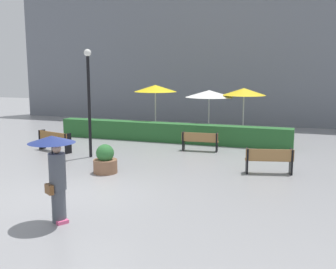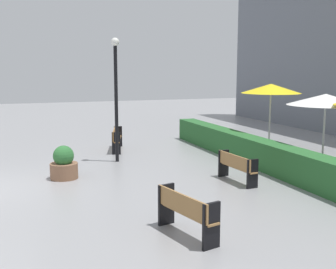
{
  "view_description": "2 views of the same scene",
  "coord_description": "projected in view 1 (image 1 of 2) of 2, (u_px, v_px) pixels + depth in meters",
  "views": [
    {
      "loc": [
        5.77,
        -9.51,
        3.49
      ],
      "look_at": [
        1.0,
        4.1,
        1.1
      ],
      "focal_mm": 42.77,
      "sensor_mm": 36.0,
      "label": 1
    },
    {
      "loc": [
        11.77,
        0.93,
        3.18
      ],
      "look_at": [
        0.75,
        4.96,
        1.35
      ],
      "focal_mm": 44.94,
      "sensor_mm": 36.0,
      "label": 2
    }
  ],
  "objects": [
    {
      "name": "planter_pot",
      "position": [
        105.0,
        161.0,
        13.47
      ],
      "size": [
        0.81,
        0.81,
        0.98
      ],
      "color": "brown",
      "rests_on": "ground"
    },
    {
      "name": "patio_umbrella_white",
      "position": [
        209.0,
        94.0,
        20.0
      ],
      "size": [
        2.4,
        2.4,
        2.42
      ],
      "color": "silver",
      "rests_on": "ground"
    },
    {
      "name": "bench_far_right",
      "position": [
        269.0,
        159.0,
        13.33
      ],
      "size": [
        1.6,
        0.71,
        0.86
      ],
      "color": "#9E7242",
      "rests_on": "ground"
    },
    {
      "name": "ground_plane",
      "position": [
        87.0,
        193.0,
        11.31
      ],
      "size": [
        60.0,
        60.0,
        0.0
      ],
      "primitive_type": "plane",
      "color": "gray"
    },
    {
      "name": "pedestrian_with_umbrella",
      "position": [
        55.0,
        165.0,
        8.96
      ],
      "size": [
        1.05,
        1.05,
        2.02
      ],
      "color": "#4C515B",
      "rests_on": "ground"
    },
    {
      "name": "bench_back_row",
      "position": [
        200.0,
        140.0,
        17.01
      ],
      "size": [
        1.58,
        0.46,
        0.8
      ],
      "color": "#9E7242",
      "rests_on": "ground"
    },
    {
      "name": "bench_far_left",
      "position": [
        54.0,
        139.0,
        16.95
      ],
      "size": [
        1.8,
        0.79,
        0.85
      ],
      "color": "olive",
      "rests_on": "ground"
    },
    {
      "name": "patio_umbrella_yellow_far",
      "position": [
        244.0,
        92.0,
        19.62
      ],
      "size": [
        2.15,
        2.15,
        2.54
      ],
      "color": "silver",
      "rests_on": "ground"
    },
    {
      "name": "hedge_strip",
      "position": [
        170.0,
        132.0,
        19.19
      ],
      "size": [
        11.43,
        0.7,
        0.91
      ],
      "primitive_type": "cube",
      "color": "#28602D",
      "rests_on": "ground"
    },
    {
      "name": "building_facade",
      "position": [
        215.0,
        50.0,
        25.45
      ],
      "size": [
        28.0,
        1.2,
        9.31
      ],
      "primitive_type": "cube",
      "color": "slate",
      "rests_on": "ground"
    },
    {
      "name": "lamp_post",
      "position": [
        89.0,
        92.0,
        15.54
      ],
      "size": [
        0.28,
        0.28,
        4.22
      ],
      "color": "black",
      "rests_on": "ground"
    },
    {
      "name": "patio_umbrella_yellow",
      "position": [
        155.0,
        88.0,
        20.78
      ],
      "size": [
        2.23,
        2.23,
        2.64
      ],
      "color": "silver",
      "rests_on": "ground"
    }
  ]
}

